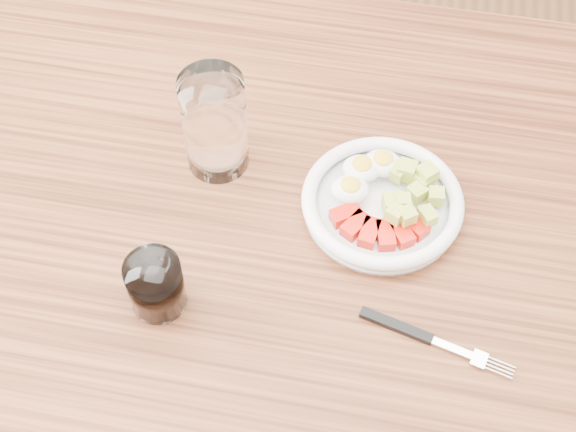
% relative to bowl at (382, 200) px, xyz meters
% --- Properties ---
extents(dining_table, '(1.50, 0.90, 0.77)m').
position_rel_bowl_xyz_m(dining_table, '(-0.10, -0.06, -0.12)').
color(dining_table, brown).
rests_on(dining_table, ground).
extents(bowl, '(0.20, 0.20, 0.05)m').
position_rel_bowl_xyz_m(bowl, '(0.00, 0.00, 0.00)').
color(bowl, white).
rests_on(bowl, dining_table).
extents(fork, '(0.17, 0.06, 0.01)m').
position_rel_bowl_xyz_m(fork, '(0.06, -0.16, -0.01)').
color(fork, black).
rests_on(fork, dining_table).
extents(water_glass, '(0.08, 0.08, 0.14)m').
position_rel_bowl_xyz_m(water_glass, '(-0.21, 0.04, 0.05)').
color(water_glass, white).
rests_on(water_glass, dining_table).
extents(coffee_glass, '(0.06, 0.06, 0.07)m').
position_rel_bowl_xyz_m(coffee_glass, '(-0.23, -0.18, 0.02)').
color(coffee_glass, white).
rests_on(coffee_glass, dining_table).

